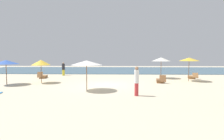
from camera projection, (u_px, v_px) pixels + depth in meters
name	position (u px, v px, depth m)	size (l,w,h in m)	color
ground_plane	(106.00, 85.00, 16.36)	(60.00, 60.00, 0.00)	beige
ocean_water	(112.00, 70.00, 33.30)	(48.00, 16.00, 0.06)	#3D6075
umbrella_0	(41.00, 63.00, 17.27)	(1.74, 1.74, 2.13)	brown
umbrella_1	(6.00, 62.00, 16.20)	(2.15, 2.15, 2.13)	brown
umbrella_2	(87.00, 63.00, 13.49)	(2.25, 2.25, 2.16)	brown
umbrella_3	(161.00, 59.00, 20.85)	(2.07, 2.07, 2.33)	brown
umbrella_4	(189.00, 59.00, 18.45)	(1.95, 1.95, 2.33)	brown
lounger_0	(43.00, 77.00, 21.17)	(0.84, 1.70, 0.74)	olive
lounger_1	(160.00, 81.00, 17.66)	(0.84, 1.71, 0.74)	brown
lounger_2	(192.00, 77.00, 20.67)	(1.00, 1.79, 0.68)	olive
person_0	(137.00, 81.00, 11.67)	(0.38, 0.38, 1.84)	#BF3338
person_1	(63.00, 69.00, 23.90)	(0.50, 0.50, 1.69)	yellow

